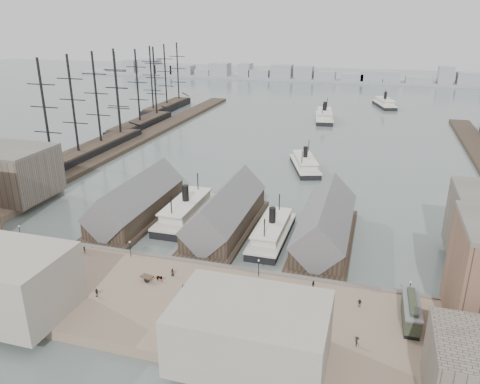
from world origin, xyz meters
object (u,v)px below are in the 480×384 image
(ferry_docked_west, at_px, (186,210))
(horse_cart_center, at_px, (155,278))
(tram, at_px, (411,312))
(horse_cart_right, at_px, (267,317))

(ferry_docked_west, relative_size, horse_cart_center, 5.93)
(tram, relative_size, horse_cart_center, 2.29)
(tram, bearing_deg, horse_cart_right, -165.82)
(horse_cart_right, bearing_deg, horse_cart_center, 70.35)
(tram, relative_size, horse_cart_right, 2.39)
(ferry_docked_west, xyz_separation_m, horse_cart_right, (33.26, -42.26, 0.37))
(tram, xyz_separation_m, horse_cart_center, (-49.87, -0.38, -1.26))
(ferry_docked_west, distance_m, horse_cart_center, 36.76)
(ferry_docked_west, height_order, horse_cart_center, ferry_docked_west)
(tram, xyz_separation_m, horse_cart_right, (-24.67, -6.78, -1.23))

